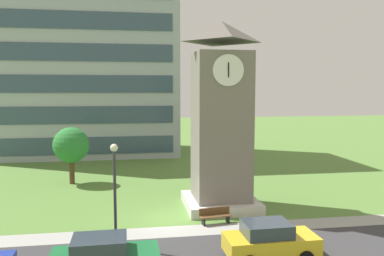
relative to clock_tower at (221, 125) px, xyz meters
The scene contains 8 objects.
ground_plane 6.55m from the clock_tower, 147.37° to the right, with size 160.00×160.00×0.00m, color #567F38.
kerb_strip 7.27m from the clock_tower, 131.13° to the right, with size 120.00×1.60×0.01m, color #9E9E99.
office_building 26.40m from the clock_tower, 114.57° to the left, with size 20.59×10.32×25.60m.
clock_tower is the anchor object (origin of this frame).
park_bench 5.69m from the clock_tower, 108.54° to the right, with size 1.85×0.74×0.88m.
street_lamp 8.62m from the clock_tower, 139.41° to the right, with size 0.36×0.36×4.95m.
tree_streetside 13.07m from the clock_tower, 142.30° to the left, with size 2.80×2.80×4.51m.
parked_car_yellow 8.96m from the clock_tower, 87.28° to the right, with size 4.05×2.01×1.69m.
Camera 1 is at (-2.29, -21.52, 7.48)m, focal length 36.59 mm.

